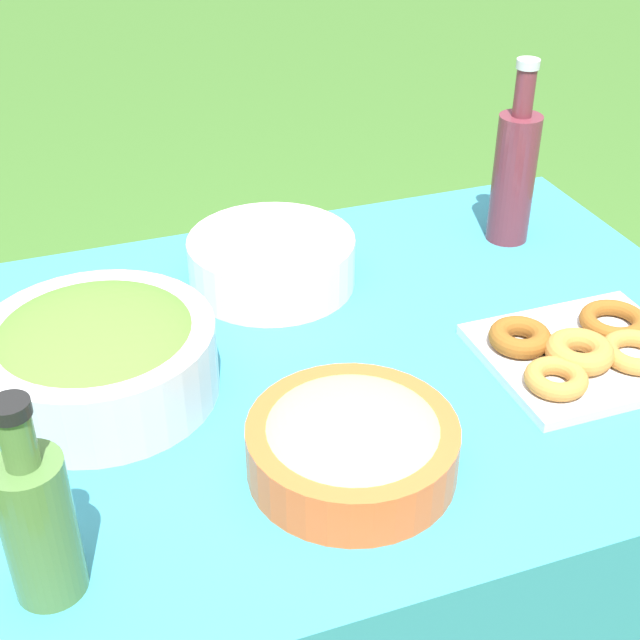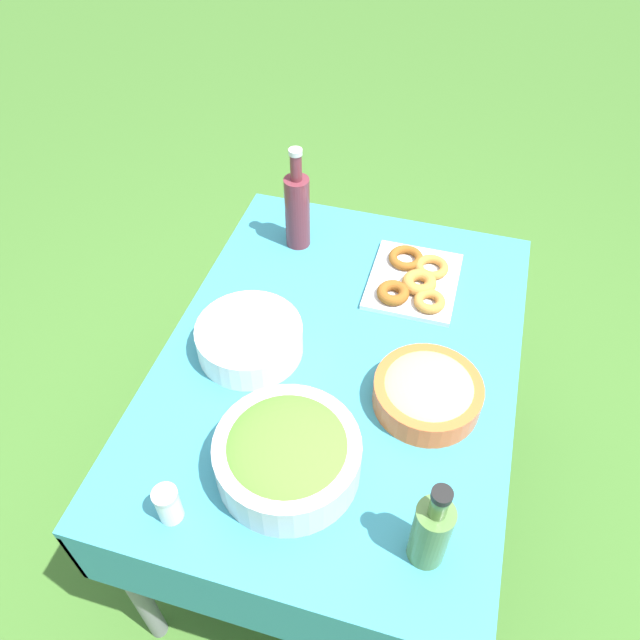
{
  "view_description": "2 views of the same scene",
  "coord_description": "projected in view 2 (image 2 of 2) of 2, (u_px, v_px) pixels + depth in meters",
  "views": [
    {
      "loc": [
        -0.4,
        -1.01,
        1.54
      ],
      "look_at": [
        -0.01,
        0.05,
        0.8
      ],
      "focal_mm": 50.0,
      "sensor_mm": 36.0,
      "label": 1
    },
    {
      "loc": [
        -1.01,
        -0.24,
        2.03
      ],
      "look_at": [
        0.07,
        0.07,
        0.82
      ],
      "focal_mm": 35.0,
      "sensor_mm": 36.0,
      "label": 2
    }
  ],
  "objects": [
    {
      "name": "picnic_table",
      "position": [
        338.0,
        382.0,
        1.7
      ],
      "size": [
        1.25,
        0.91,
        0.77
      ],
      "color": "teal",
      "rests_on": "ground_plane"
    },
    {
      "name": "olive_oil_bottle",
      "position": [
        431.0,
        531.0,
        1.2
      ],
      "size": [
        0.08,
        0.08,
        0.25
      ],
      "color": "#4C7238",
      "rests_on": "picnic_table"
    },
    {
      "name": "ground_plane",
      "position": [
        334.0,
        497.0,
        2.19
      ],
      "size": [
        14.0,
        14.0,
        0.0
      ],
      "primitive_type": "plane",
      "color": "#3D6B28"
    },
    {
      "name": "salad_bowl",
      "position": [
        288.0,
        454.0,
        1.36
      ],
      "size": [
        0.32,
        0.32,
        0.13
      ],
      "color": "silver",
      "rests_on": "picnic_table"
    },
    {
      "name": "donut_platter",
      "position": [
        414.0,
        280.0,
        1.8
      ],
      "size": [
        0.3,
        0.25,
        0.05
      ],
      "color": "silver",
      "rests_on": "picnic_table"
    },
    {
      "name": "salt_shaker",
      "position": [
        168.0,
        504.0,
        1.3
      ],
      "size": [
        0.05,
        0.05,
        0.1
      ],
      "color": "white",
      "rests_on": "picnic_table"
    },
    {
      "name": "pasta_bowl",
      "position": [
        428.0,
        392.0,
        1.5
      ],
      "size": [
        0.26,
        0.26,
        0.09
      ],
      "color": "#E05B28",
      "rests_on": "picnic_table"
    },
    {
      "name": "wine_bottle",
      "position": [
        297.0,
        209.0,
        1.85
      ],
      "size": [
        0.08,
        0.08,
        0.33
      ],
      "color": "maroon",
      "rests_on": "picnic_table"
    },
    {
      "name": "plate_stack",
      "position": [
        250.0,
        339.0,
        1.62
      ],
      "size": [
        0.28,
        0.28,
        0.08
      ],
      "color": "white",
      "rests_on": "picnic_table"
    }
  ]
}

